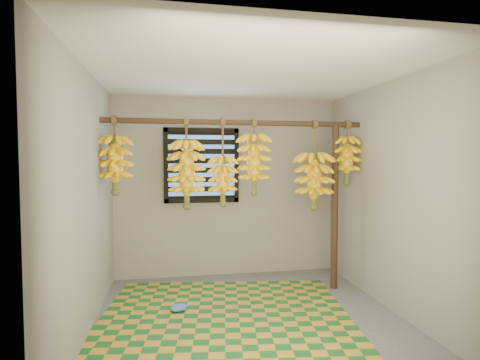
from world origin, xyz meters
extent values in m
cube|color=#535353|center=(0.00, 0.00, -0.01)|extent=(3.00, 3.00, 0.01)
cube|color=silver|center=(0.00, 0.00, 2.40)|extent=(3.00, 3.00, 0.01)
cube|color=gray|center=(0.00, 1.50, 1.20)|extent=(3.00, 0.01, 2.40)
cube|color=gray|center=(-1.50, 0.00, 1.20)|extent=(0.01, 3.00, 2.40)
cube|color=gray|center=(1.50, 0.00, 1.20)|extent=(0.01, 3.00, 2.40)
cube|color=black|center=(-0.35, 1.48, 1.50)|extent=(1.00, 0.04, 1.00)
cylinder|color=#3D2D18|center=(0.00, 0.70, 2.00)|extent=(3.00, 0.06, 0.06)
cylinder|color=#3D2D18|center=(1.20, 0.70, 1.00)|extent=(0.08, 0.08, 2.00)
cube|color=#1B5C1F|center=(-0.22, 0.17, 0.01)|extent=(2.74, 2.31, 0.01)
ellipsoid|color=blue|center=(-0.69, 0.31, 0.05)|extent=(0.23, 0.20, 0.08)
cylinder|color=brown|center=(-1.35, 0.70, 1.92)|extent=(0.02, 0.02, 0.23)
cylinder|color=#4C5923|center=(-1.35, 0.70, 1.54)|extent=(0.07, 0.07, 0.59)
cylinder|color=brown|center=(-0.58, 0.70, 1.90)|extent=(0.02, 0.02, 0.27)
cylinder|color=#4C5923|center=(-0.58, 0.70, 1.43)|extent=(0.07, 0.07, 0.72)
cylinder|color=brown|center=(-0.17, 0.70, 1.81)|extent=(0.02, 0.02, 0.44)
cylinder|color=#4C5923|center=(-0.17, 0.70, 1.36)|extent=(0.06, 0.06, 0.53)
cylinder|color=brown|center=(0.19, 0.70, 1.94)|extent=(0.02, 0.02, 0.19)
cylinder|color=#4C5923|center=(0.19, 0.70, 1.54)|extent=(0.06, 0.06, 0.66)
cylinder|color=brown|center=(0.93, 0.70, 1.83)|extent=(0.02, 0.02, 0.41)
cylinder|color=#4C5923|center=(0.93, 0.70, 1.34)|extent=(0.07, 0.07, 0.62)
cylinder|color=brown|center=(1.35, 0.70, 1.93)|extent=(0.02, 0.02, 0.20)
cylinder|color=#4C5923|center=(1.35, 0.70, 1.59)|extent=(0.06, 0.06, 0.54)
camera|label=1|loc=(-0.75, -3.53, 1.57)|focal=28.00mm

